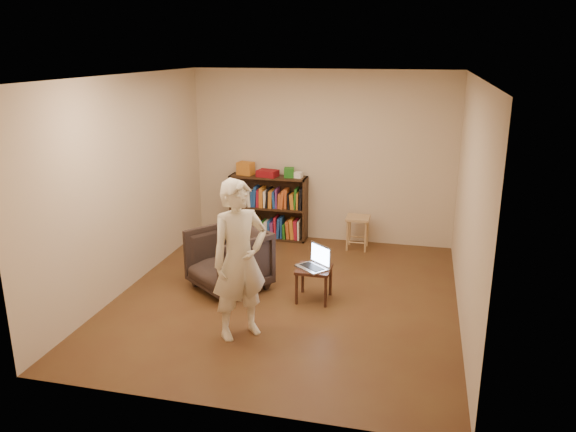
% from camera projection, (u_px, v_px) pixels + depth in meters
% --- Properties ---
extents(floor, '(4.50, 4.50, 0.00)m').
position_uv_depth(floor, '(287.00, 297.00, 6.78)').
color(floor, '#4E2B19').
rests_on(floor, ground).
extents(ceiling, '(4.50, 4.50, 0.00)m').
position_uv_depth(ceiling, '(287.00, 76.00, 6.03)').
color(ceiling, silver).
rests_on(ceiling, wall_back).
extents(wall_back, '(4.00, 0.00, 4.00)m').
position_uv_depth(wall_back, '(322.00, 157.00, 8.50)').
color(wall_back, beige).
rests_on(wall_back, floor).
extents(wall_left, '(0.00, 4.50, 4.50)m').
position_uv_depth(wall_left, '(128.00, 183.00, 6.86)').
color(wall_left, beige).
rests_on(wall_left, floor).
extents(wall_right, '(0.00, 4.50, 4.50)m').
position_uv_depth(wall_right, '(469.00, 204.00, 5.96)').
color(wall_right, beige).
rests_on(wall_right, floor).
extents(bookshelf, '(1.20, 0.30, 1.00)m').
position_uv_depth(bookshelf, '(269.00, 211.00, 8.79)').
color(bookshelf, black).
rests_on(bookshelf, floor).
extents(box_yellow, '(0.27, 0.23, 0.20)m').
position_uv_depth(box_yellow, '(246.00, 168.00, 8.69)').
color(box_yellow, orange).
rests_on(box_yellow, bookshelf).
extents(red_cloth, '(0.34, 0.27, 0.10)m').
position_uv_depth(red_cloth, '(268.00, 173.00, 8.57)').
color(red_cloth, maroon).
rests_on(red_cloth, bookshelf).
extents(box_green, '(0.17, 0.17, 0.15)m').
position_uv_depth(box_green, '(289.00, 172.00, 8.52)').
color(box_green, '#21671B').
rests_on(box_green, bookshelf).
extents(box_white, '(0.13, 0.13, 0.09)m').
position_uv_depth(box_white, '(298.00, 175.00, 8.49)').
color(box_white, white).
rests_on(box_white, bookshelf).
extents(stool, '(0.34, 0.34, 0.49)m').
position_uv_depth(stool, '(358.00, 223.00, 8.32)').
color(stool, '#A2824E').
rests_on(stool, floor).
extents(armchair, '(1.16, 1.17, 0.77)m').
position_uv_depth(armchair, '(229.00, 260.00, 6.93)').
color(armchair, '#2D251E').
rests_on(armchair, floor).
extents(side_table, '(0.40, 0.40, 0.41)m').
position_uv_depth(side_table, '(314.00, 273.00, 6.63)').
color(side_table, black).
rests_on(side_table, floor).
extents(laptop, '(0.44, 0.43, 0.27)m').
position_uv_depth(laptop, '(315.00, 263.00, 6.60)').
color(laptop, silver).
rests_on(laptop, side_table).
extents(person, '(0.72, 0.71, 1.67)m').
position_uv_depth(person, '(240.00, 260.00, 5.67)').
color(person, '#EEE3C4').
rests_on(person, floor).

